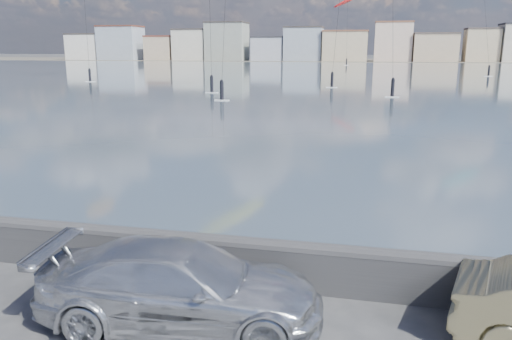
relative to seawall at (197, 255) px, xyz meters
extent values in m
cube|color=#354C56|center=(0.00, 88.80, -0.58)|extent=(500.00, 177.00, 0.00)
cube|color=#4C473D|center=(0.00, 197.30, -0.57)|extent=(500.00, 60.00, 0.00)
cube|color=#28282B|center=(0.00, 0.00, -0.13)|extent=(400.00, 0.35, 0.90)
cylinder|color=#28282B|center=(0.00, 0.00, 0.32)|extent=(400.00, 0.36, 0.36)
cube|color=white|center=(-112.00, 183.30, 4.42)|extent=(14.00, 11.00, 10.00)
cube|color=#383330|center=(-112.00, 183.30, 9.72)|extent=(14.28, 11.22, 0.60)
cube|color=#9EA8B7|center=(-96.50, 183.30, 5.92)|extent=(16.00, 12.00, 13.00)
cube|color=#562D23|center=(-96.50, 183.30, 12.72)|extent=(16.32, 12.24, 0.60)
cube|color=#CCB293|center=(-79.00, 183.30, 3.92)|extent=(11.00, 10.00, 9.00)
cube|color=brown|center=(-79.00, 183.30, 8.72)|extent=(11.22, 10.20, 0.60)
cube|color=beige|center=(-66.00, 183.30, 5.17)|extent=(13.00, 11.00, 11.50)
cube|color=#383330|center=(-66.00, 183.30, 11.22)|extent=(13.26, 11.22, 0.60)
cube|color=gray|center=(-51.50, 183.30, 6.42)|extent=(15.00, 12.00, 14.00)
cube|color=#383330|center=(-51.50, 183.30, 13.72)|extent=(15.30, 12.24, 0.60)
cube|color=#B2B7C6|center=(-35.00, 183.30, 3.67)|extent=(12.00, 10.00, 8.50)
cube|color=#2D2D33|center=(-35.00, 183.30, 8.22)|extent=(12.24, 10.20, 0.60)
cube|color=#9EA8B7|center=(-21.50, 183.30, 5.42)|extent=(14.00, 11.00, 12.00)
cube|color=#383330|center=(-21.50, 183.30, 11.72)|extent=(14.28, 11.22, 0.60)
cube|color=beige|center=(-6.00, 183.30, 4.67)|extent=(16.00, 13.00, 10.50)
cube|color=brown|center=(-6.00, 183.30, 10.22)|extent=(16.32, 13.26, 0.60)
cube|color=beige|center=(11.00, 183.30, 6.17)|extent=(13.00, 10.00, 13.50)
cube|color=brown|center=(11.00, 183.30, 13.22)|extent=(13.26, 10.20, 0.60)
cube|color=#CCB293|center=(25.50, 183.30, 4.17)|extent=(15.00, 12.00, 9.50)
cube|color=#4C423D|center=(25.50, 183.30, 9.22)|extent=(15.30, 12.24, 0.60)
cube|color=beige|center=(41.00, 183.30, 4.92)|extent=(11.00, 9.00, 11.00)
cube|color=#4C423D|center=(41.00, 183.30, 10.72)|extent=(11.22, 9.18, 0.60)
imported|color=silver|center=(0.30, -1.72, 0.16)|extent=(5.32, 2.59, 1.49)
cube|color=white|center=(5.74, 43.22, -0.53)|extent=(1.40, 0.42, 0.08)
cylinder|color=black|center=(5.74, 43.22, 0.37)|extent=(0.36, 0.36, 1.70)
sphere|color=black|center=(5.74, 43.22, 1.27)|extent=(0.28, 0.28, 0.28)
cube|color=white|center=(-13.68, 44.11, -0.53)|extent=(1.40, 0.42, 0.08)
cylinder|color=black|center=(-13.68, 44.11, 0.37)|extent=(0.36, 0.36, 1.70)
sphere|color=black|center=(-13.68, 44.11, 1.27)|extent=(0.28, 0.28, 0.28)
cube|color=white|center=(23.75, 86.22, -0.53)|extent=(1.40, 0.42, 0.08)
cylinder|color=black|center=(23.75, 86.22, 0.37)|extent=(0.36, 0.36, 1.70)
sphere|color=black|center=(23.75, 86.22, 1.27)|extent=(0.28, 0.28, 0.28)
cylinder|color=black|center=(23.33, 92.36, 10.85)|extent=(0.87, 12.30, 20.27)
cube|color=white|center=(-1.18, 54.52, -0.53)|extent=(1.40, 0.42, 0.08)
cylinder|color=black|center=(-1.18, 54.52, 0.37)|extent=(0.36, 0.36, 1.70)
sphere|color=black|center=(-1.18, 54.52, 1.27)|extent=(0.28, 0.28, 0.28)
cube|color=white|center=(-36.67, 57.61, -0.53)|extent=(1.40, 0.42, 0.08)
cylinder|color=black|center=(-36.67, 57.61, 0.37)|extent=(0.36, 0.36, 1.70)
sphere|color=black|center=(-36.67, 57.61, 1.27)|extent=(0.28, 0.28, 0.28)
cylinder|color=black|center=(-38.48, 60.80, 10.83)|extent=(3.66, 6.40, 20.23)
ellipsoid|color=red|center=(-4.26, 149.68, 18.00)|extent=(8.82, 4.26, 5.07)
cube|color=white|center=(-3.22, 137.18, -0.53)|extent=(1.40, 0.42, 0.08)
cylinder|color=black|center=(-3.22, 137.18, 0.37)|extent=(0.36, 0.36, 1.70)
sphere|color=black|center=(-3.22, 137.18, 1.27)|extent=(0.28, 0.28, 0.28)
cylinder|color=black|center=(-3.74, 143.43, 9.36)|extent=(1.07, 12.53, 17.30)
cube|color=white|center=(-10.22, 36.38, -0.53)|extent=(1.40, 0.42, 0.08)
cylinder|color=black|center=(-10.22, 36.38, 0.37)|extent=(0.36, 0.36, 1.70)
sphere|color=black|center=(-10.22, 36.38, 1.27)|extent=(0.28, 0.28, 0.28)
cylinder|color=black|center=(-11.76, 43.21, 8.41)|extent=(3.11, 13.68, 15.40)
camera|label=1|loc=(3.42, -9.46, 4.33)|focal=35.00mm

